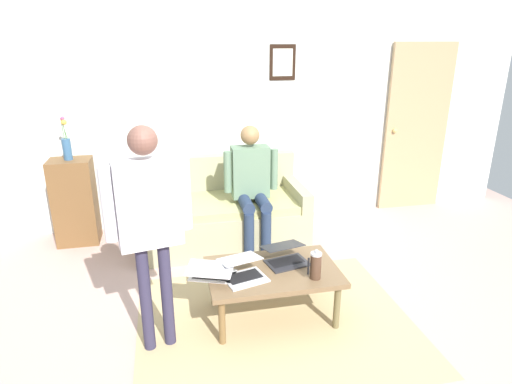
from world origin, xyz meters
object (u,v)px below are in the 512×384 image
laptop_right (212,273)px  flower_vase (66,145)px  side_shelf (75,202)px  couch (221,215)px  person_standing (149,214)px  laptop_left (243,271)px  coffee_table (273,275)px  interior_door (416,129)px  laptop_center (285,257)px  person_seated (252,182)px  french_press (316,265)px

laptop_right → flower_vase: size_ratio=0.90×
laptop_right → side_shelf: (1.25, -1.75, 0.01)m
couch → flower_vase: 1.71m
side_shelf → flower_vase: bearing=104.0°
couch → person_standing: person_standing is taller
laptop_left → person_standing: 0.85m
coffee_table → flower_vase: bearing=-45.1°
interior_door → laptop_center: interior_door is taller
person_seated → french_press: bearing=98.1°
couch → coffee_table: 1.43m
laptop_center → person_seated: 1.13m
french_press → person_seated: bearing=-81.9°
laptop_center → french_press: french_press is taller
flower_vase → french_press: bearing=136.2°
interior_door → laptop_left: (2.57, 2.03, -0.57)m
person_seated → coffee_table: bearing=86.2°
flower_vase → person_seated: size_ratio=0.35×
coffee_table → interior_door: bearing=-139.8°
coffee_table → side_shelf: 2.44m
person_standing → couch: bearing=-112.4°
laptop_center → side_shelf: 2.46m
french_press → person_seated: person_seated is taller
coffee_table → french_press: (-0.27, 0.19, 0.15)m
laptop_right → couch: bearing=-100.0°
side_shelf → laptop_right: bearing=125.4°
person_standing → interior_door: bearing=-146.1°
laptop_center → side_shelf: size_ratio=0.41×
couch → laptop_left: (0.03, 1.48, 0.15)m
side_shelf → person_seated: bearing=163.4°
interior_door → french_press: size_ratio=8.70×
french_press → flower_vase: 2.81m
side_shelf → person_standing: (-0.84, 1.91, 0.56)m
laptop_right → person_standing: person_standing is taller
flower_vase → side_shelf: bearing=-76.0°
interior_door → coffee_table: bearing=40.2°
coffee_table → person_standing: bearing=11.7°
flower_vase → person_seated: 1.90m
laptop_left → laptop_right: size_ratio=0.96×
coffee_table → laptop_center: (-0.13, -0.10, 0.09)m
coffee_table → french_press: french_press is taller
coffee_table → person_seated: 1.25m
coffee_table → flower_vase: size_ratio=2.21×
laptop_right → person_seated: person_seated is taller
interior_door → french_press: (2.05, 2.15, -0.51)m
french_press → interior_door: bearing=-133.6°
laptop_left → person_standing: size_ratio=0.25×
coffee_table → person_standing: size_ratio=0.63×
interior_door → laptop_center: size_ratio=5.49×
laptop_center → flower_vase: bearing=-41.4°
couch → coffee_table: bearing=98.6°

